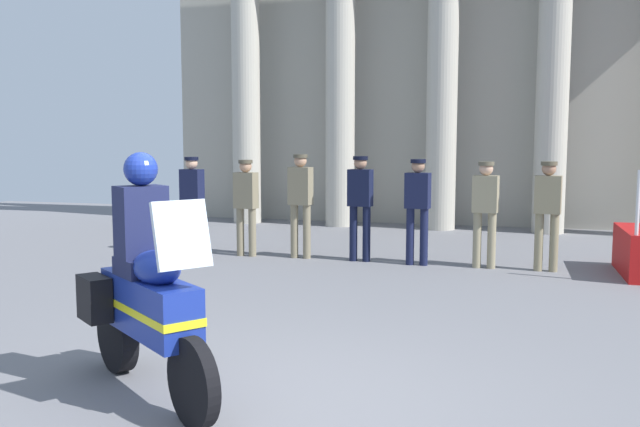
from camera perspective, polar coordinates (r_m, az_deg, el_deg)
ground_plane at (r=5.26m, az=-5.25°, el=-16.08°), size 28.00×28.00×0.00m
colonnade_backdrop at (r=15.99m, az=10.51°, el=13.51°), size 13.36×1.52×7.80m
officer_in_row_0 at (r=11.98m, az=-10.72°, el=1.39°), size 0.41×0.27×1.70m
officer_in_row_1 at (r=11.63m, az=-6.26°, el=1.17°), size 0.41×0.27×1.65m
officer_in_row_2 at (r=11.35m, az=-1.66°, el=1.39°), size 0.41×0.27×1.75m
officer_in_row_3 at (r=11.07m, az=3.40°, el=1.19°), size 0.41×0.27×1.73m
officer_in_row_4 at (r=10.82m, az=8.22°, el=0.90°), size 0.41×0.27×1.69m
officer_in_row_5 at (r=10.77m, az=13.75°, el=0.66°), size 0.41×0.27×1.66m
officer_in_row_6 at (r=10.77m, az=18.63°, el=0.55°), size 0.41×0.27×1.67m
motorcycle_with_rider at (r=5.47m, az=-14.47°, el=-6.62°), size 1.73×1.37×1.90m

